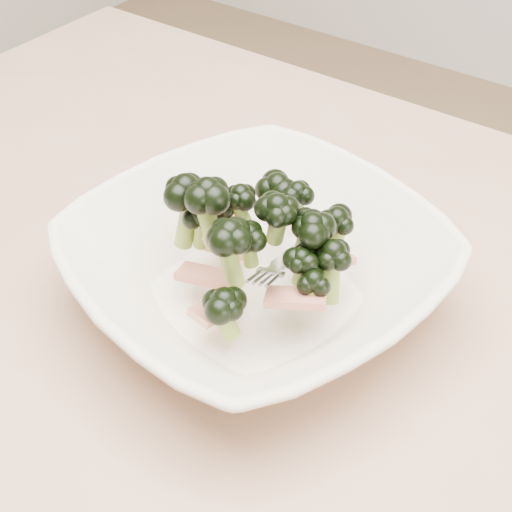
% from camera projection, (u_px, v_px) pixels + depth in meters
% --- Properties ---
extents(dining_table, '(1.20, 0.80, 0.75)m').
position_uv_depth(dining_table, '(271.00, 376.00, 0.70)').
color(dining_table, tan).
rests_on(dining_table, ground).
extents(broccoli_dish, '(0.37, 0.37, 0.13)m').
position_uv_depth(broccoli_dish, '(256.00, 263.00, 0.61)').
color(broccoli_dish, silver).
rests_on(broccoli_dish, dining_table).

